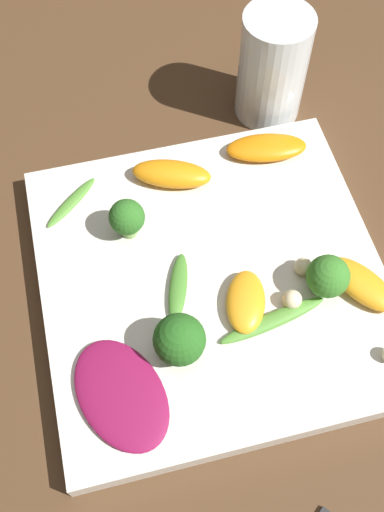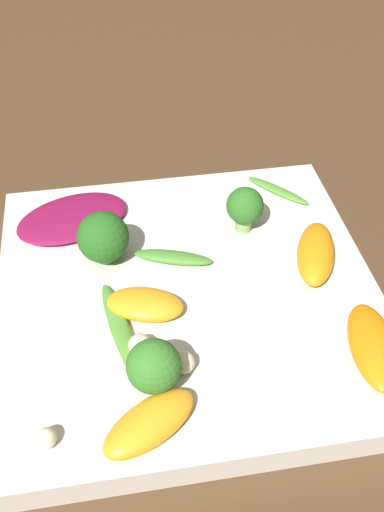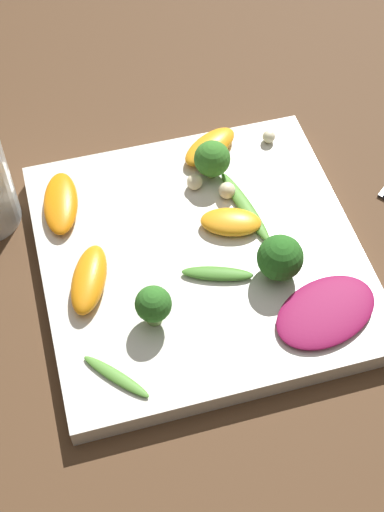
# 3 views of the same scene
# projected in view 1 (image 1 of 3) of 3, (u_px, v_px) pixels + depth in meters

# --- Properties ---
(ground_plane) EXTENTS (2.40, 2.40, 0.00)m
(ground_plane) POSITION_uv_depth(u_px,v_px,m) (212.00, 285.00, 0.53)
(ground_plane) COLOR #4C331E
(plate) EXTENTS (0.29, 0.29, 0.02)m
(plate) POSITION_uv_depth(u_px,v_px,m) (212.00, 280.00, 0.52)
(plate) COLOR silver
(plate) RESTS_ON ground_plane
(drinking_glass) EXTENTS (0.07, 0.07, 0.11)m
(drinking_glass) POSITION_uv_depth(u_px,v_px,m) (273.00, 67.00, 0.59)
(drinking_glass) COLOR white
(drinking_glass) RESTS_ON ground_plane
(radicchio_leaf_0) EXTENTS (0.09, 0.11, 0.01)m
(radicchio_leaf_0) POSITION_uv_depth(u_px,v_px,m) (121.00, 394.00, 0.46)
(radicchio_leaf_0) COLOR maroon
(radicchio_leaf_0) RESTS_ON plate
(orange_segment_0) EXTENTS (0.05, 0.06, 0.02)m
(orange_segment_0) POSITION_uv_depth(u_px,v_px,m) (246.00, 302.00, 0.49)
(orange_segment_0) COLOR orange
(orange_segment_0) RESTS_ON plate
(orange_segment_1) EXTENTS (0.06, 0.07, 0.02)m
(orange_segment_1) POSITION_uv_depth(u_px,v_px,m) (362.00, 284.00, 0.50)
(orange_segment_1) COLOR orange
(orange_segment_1) RESTS_ON plate
(orange_segment_2) EXTENTS (0.08, 0.04, 0.02)m
(orange_segment_2) POSITION_uv_depth(u_px,v_px,m) (266.00, 148.00, 0.57)
(orange_segment_2) COLOR orange
(orange_segment_2) RESTS_ON plate
(orange_segment_3) EXTENTS (0.08, 0.05, 0.02)m
(orange_segment_3) POSITION_uv_depth(u_px,v_px,m) (172.00, 174.00, 0.55)
(orange_segment_3) COLOR orange
(orange_segment_3) RESTS_ON plate
(broccoli_floret_0) EXTENTS (0.04, 0.04, 0.04)m
(broccoli_floret_0) POSITION_uv_depth(u_px,v_px,m) (328.00, 277.00, 0.49)
(broccoli_floret_0) COLOR #84AD5B
(broccoli_floret_0) RESTS_ON plate
(broccoli_floret_1) EXTENTS (0.03, 0.03, 0.04)m
(broccoli_floret_1) POSITION_uv_depth(u_px,v_px,m) (127.00, 218.00, 0.51)
(broccoli_floret_1) COLOR #84AD5B
(broccoli_floret_1) RESTS_ON plate
(broccoli_floret_2) EXTENTS (0.04, 0.04, 0.04)m
(broccoli_floret_2) POSITION_uv_depth(u_px,v_px,m) (179.00, 340.00, 0.46)
(broccoli_floret_2) COLOR #7A9E51
(broccoli_floret_2) RESTS_ON plate
(arugula_sprig_0) EXTENTS (0.06, 0.05, 0.00)m
(arugula_sprig_0) POSITION_uv_depth(u_px,v_px,m) (71.00, 202.00, 0.55)
(arugula_sprig_0) COLOR #518E33
(arugula_sprig_0) RESTS_ON plate
(arugula_sprig_1) EXTENTS (0.10, 0.03, 0.01)m
(arugula_sprig_1) POSITION_uv_depth(u_px,v_px,m) (273.00, 320.00, 0.49)
(arugula_sprig_1) COLOR #518E33
(arugula_sprig_1) RESTS_ON plate
(arugula_sprig_2) EXTENTS (0.03, 0.07, 0.01)m
(arugula_sprig_2) POSITION_uv_depth(u_px,v_px,m) (178.00, 287.00, 0.50)
(arugula_sprig_2) COLOR #47842D
(arugula_sprig_2) RESTS_ON plate
(macadamia_nut_0) EXTENTS (0.02, 0.02, 0.02)m
(macadamia_nut_0) POSITION_uv_depth(u_px,v_px,m) (303.00, 266.00, 0.51)
(macadamia_nut_0) COLOR beige
(macadamia_nut_0) RESTS_ON plate
(macadamia_nut_2) EXTENTS (0.02, 0.02, 0.02)m
(macadamia_nut_2) POSITION_uv_depth(u_px,v_px,m) (292.00, 299.00, 0.49)
(macadamia_nut_2) COLOR beige
(macadamia_nut_2) RESTS_ON plate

